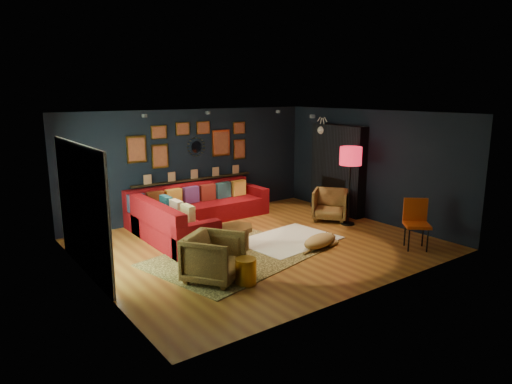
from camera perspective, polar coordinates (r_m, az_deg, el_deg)
floor at (r=9.21m, az=0.46°, el=-6.58°), size 6.50×6.50×0.00m
room_walls at (r=8.82m, az=0.48°, el=3.25°), size 6.50×6.50×6.50m
sectional at (r=10.28m, az=-8.32°, el=-2.81°), size 3.41×2.69×0.86m
ledge at (r=11.18m, az=-7.72°, el=1.58°), size 3.20×0.12×0.04m
gallery_wall at (r=11.07m, az=-8.00°, el=6.12°), size 3.15×0.04×1.02m
sunburst_mirror at (r=11.14m, az=-7.48°, el=5.62°), size 0.47×0.16×0.47m
fireplace at (r=11.61m, az=10.17°, el=2.42°), size 0.31×1.60×2.20m
deer_head at (r=11.86m, az=8.77°, el=7.69°), size 0.50×0.28×0.45m
sliding_door at (r=8.08m, az=-20.91°, el=-2.01°), size 0.06×2.80×2.20m
ceiling_spots at (r=9.37m, az=-2.46°, el=9.73°), size 3.30×2.50×0.06m
shag_rug at (r=9.47m, az=4.11°, el=-6.00°), size 2.10×1.64×0.03m
leopard_rug at (r=8.55m, az=-2.69°, el=-8.08°), size 3.44×2.79×0.02m
coffee_table at (r=8.78m, az=-2.75°, el=-4.94°), size 1.02×0.86×0.44m
pouf at (r=8.64m, az=-7.33°, el=-6.54°), size 0.55×0.55×0.36m
armchair_left at (r=7.43m, az=-5.29°, el=-7.90°), size 1.13×1.11×0.85m
armchair_right at (r=11.00m, az=9.28°, el=-1.39°), size 1.07×1.08×0.81m
gold_stool at (r=7.34m, az=-1.27°, el=-9.89°), size 0.34×0.34×0.42m
orange_chair at (r=9.41m, az=19.39°, el=-3.23°), size 0.65×0.65×0.97m
floor_lamp at (r=10.46m, az=11.74°, el=4.05°), size 0.49×0.49×1.80m
dog at (r=9.02m, az=7.94°, el=-5.77°), size 1.26×0.79×0.37m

